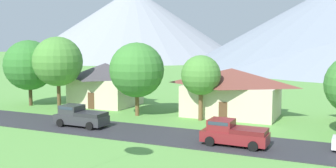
{
  "coord_description": "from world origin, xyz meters",
  "views": [
    {
      "loc": [
        10.78,
        -0.69,
        8.41
      ],
      "look_at": [
        -0.1,
        23.59,
        5.37
      ],
      "focal_mm": 42.04,
      "sensor_mm": 36.0,
      "label": 1
    }
  ],
  "objects_px": {
    "tree_left_of_center": "(201,75)",
    "tree_near_left": "(29,65)",
    "house_leftmost": "(106,83)",
    "pickup_truck_charcoal_east_side": "(80,116)",
    "tree_near_right": "(58,62)",
    "tree_far_right": "(137,70)",
    "pickup_truck_maroon_west_side": "(233,133)",
    "house_right_center": "(231,91)"
  },
  "relations": [
    {
      "from": "tree_near_left",
      "to": "tree_far_right",
      "type": "height_order",
      "value": "tree_near_left"
    },
    {
      "from": "tree_left_of_center",
      "to": "tree_near_left",
      "type": "bearing_deg",
      "value": -179.74
    },
    {
      "from": "house_leftmost",
      "to": "pickup_truck_charcoal_east_side",
      "type": "bearing_deg",
      "value": -68.07
    },
    {
      "from": "house_right_center",
      "to": "tree_near_right",
      "type": "relative_size",
      "value": 1.23
    },
    {
      "from": "tree_far_right",
      "to": "pickup_truck_charcoal_east_side",
      "type": "bearing_deg",
      "value": -107.71
    },
    {
      "from": "house_leftmost",
      "to": "tree_far_right",
      "type": "distance_m",
      "value": 8.75
    },
    {
      "from": "tree_near_right",
      "to": "tree_far_right",
      "type": "height_order",
      "value": "tree_near_right"
    },
    {
      "from": "tree_near_left",
      "to": "pickup_truck_maroon_west_side",
      "type": "distance_m",
      "value": 29.97
    },
    {
      "from": "tree_near_left",
      "to": "tree_far_right",
      "type": "relative_size",
      "value": 1.03
    },
    {
      "from": "house_leftmost",
      "to": "house_right_center",
      "type": "height_order",
      "value": "house_leftmost"
    },
    {
      "from": "house_leftmost",
      "to": "tree_near_right",
      "type": "xyz_separation_m",
      "value": [
        -3.42,
        -4.98,
        2.96
      ]
    },
    {
      "from": "tree_near_left",
      "to": "tree_left_of_center",
      "type": "relative_size",
      "value": 1.22
    },
    {
      "from": "tree_left_of_center",
      "to": "pickup_truck_maroon_west_side",
      "type": "relative_size",
      "value": 1.3
    },
    {
      "from": "pickup_truck_maroon_west_side",
      "to": "house_leftmost",
      "type": "bearing_deg",
      "value": 147.88
    },
    {
      "from": "tree_near_left",
      "to": "house_leftmost",
      "type": "bearing_deg",
      "value": 26.56
    },
    {
      "from": "house_right_center",
      "to": "tree_near_right",
      "type": "xyz_separation_m",
      "value": [
        -19.97,
        -4.57,
        3.04
      ]
    },
    {
      "from": "tree_far_right",
      "to": "pickup_truck_maroon_west_side",
      "type": "distance_m",
      "value": 15.65
    },
    {
      "from": "tree_left_of_center",
      "to": "pickup_truck_charcoal_east_side",
      "type": "relative_size",
      "value": 1.3
    },
    {
      "from": "house_right_center",
      "to": "tree_far_right",
      "type": "height_order",
      "value": "tree_far_right"
    },
    {
      "from": "house_leftmost",
      "to": "pickup_truck_charcoal_east_side",
      "type": "xyz_separation_m",
      "value": [
        4.77,
        -11.85,
        -1.74
      ]
    },
    {
      "from": "pickup_truck_charcoal_east_side",
      "to": "tree_left_of_center",
      "type": "bearing_deg",
      "value": 38.82
    },
    {
      "from": "house_right_center",
      "to": "tree_near_left",
      "type": "xyz_separation_m",
      "value": [
        -25.09,
        -3.86,
        2.43
      ]
    },
    {
      "from": "tree_near_right",
      "to": "pickup_truck_charcoal_east_side",
      "type": "bearing_deg",
      "value": -39.97
    },
    {
      "from": "house_right_center",
      "to": "pickup_truck_maroon_west_side",
      "type": "bearing_deg",
      "value": -74.25
    },
    {
      "from": "house_right_center",
      "to": "tree_near_left",
      "type": "bearing_deg",
      "value": -171.24
    },
    {
      "from": "tree_near_left",
      "to": "pickup_truck_maroon_west_side",
      "type": "height_order",
      "value": "tree_near_left"
    },
    {
      "from": "tree_near_right",
      "to": "pickup_truck_charcoal_east_side",
      "type": "height_order",
      "value": "tree_near_right"
    },
    {
      "from": "house_leftmost",
      "to": "tree_left_of_center",
      "type": "xyz_separation_m",
      "value": [
        14.32,
        -4.17,
        1.91
      ]
    },
    {
      "from": "tree_far_right",
      "to": "pickup_truck_charcoal_east_side",
      "type": "distance_m",
      "value": 8.57
    },
    {
      "from": "tree_near_left",
      "to": "tree_far_right",
      "type": "bearing_deg",
      "value": -1.3
    },
    {
      "from": "house_leftmost",
      "to": "tree_left_of_center",
      "type": "distance_m",
      "value": 15.03
    },
    {
      "from": "house_right_center",
      "to": "pickup_truck_charcoal_east_side",
      "type": "height_order",
      "value": "house_right_center"
    },
    {
      "from": "house_leftmost",
      "to": "tree_near_right",
      "type": "relative_size",
      "value": 0.93
    },
    {
      "from": "tree_left_of_center",
      "to": "pickup_truck_charcoal_east_side",
      "type": "xyz_separation_m",
      "value": [
        -9.55,
        -7.68,
        -3.65
      ]
    },
    {
      "from": "tree_near_right",
      "to": "house_right_center",
      "type": "bearing_deg",
      "value": 12.9
    },
    {
      "from": "tree_left_of_center",
      "to": "pickup_truck_charcoal_east_side",
      "type": "height_order",
      "value": "tree_left_of_center"
    },
    {
      "from": "house_leftmost",
      "to": "house_right_center",
      "type": "relative_size",
      "value": 0.76
    },
    {
      "from": "tree_near_right",
      "to": "pickup_truck_maroon_west_side",
      "type": "distance_m",
      "value": 25.03
    },
    {
      "from": "tree_near_left",
      "to": "tree_near_right",
      "type": "bearing_deg",
      "value": -7.9
    },
    {
      "from": "tree_near_left",
      "to": "pickup_truck_maroon_west_side",
      "type": "xyz_separation_m",
      "value": [
        28.51,
        -8.27,
        -4.09
      ]
    },
    {
      "from": "tree_left_of_center",
      "to": "tree_far_right",
      "type": "relative_size",
      "value": 0.84
    },
    {
      "from": "tree_left_of_center",
      "to": "pickup_truck_maroon_west_side",
      "type": "distance_m",
      "value": 10.74
    }
  ]
}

